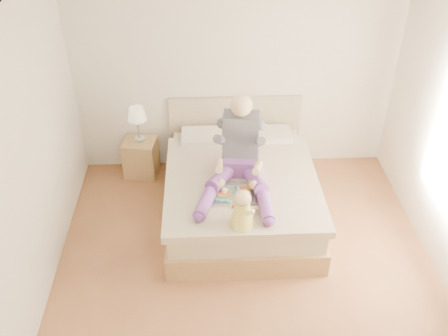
{
  "coord_description": "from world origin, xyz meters",
  "views": [
    {
      "loc": [
        -0.41,
        -3.54,
        3.94
      ],
      "look_at": [
        -0.2,
        0.83,
        0.8
      ],
      "focal_mm": 40.0,
      "sensor_mm": 36.0,
      "label": 1
    }
  ],
  "objects_px": {
    "bed": "(240,188)",
    "nightstand": "(141,157)",
    "tray": "(233,193)",
    "adult": "(239,157)",
    "baby": "(243,211)"
  },
  "relations": [
    {
      "from": "nightstand",
      "to": "tray",
      "type": "xyz_separation_m",
      "value": [
        1.12,
        -1.29,
        0.39
      ]
    },
    {
      "from": "bed",
      "to": "tray",
      "type": "distance_m",
      "value": 0.6
    },
    {
      "from": "bed",
      "to": "nightstand",
      "type": "bearing_deg",
      "value": 147.3
    },
    {
      "from": "bed",
      "to": "baby",
      "type": "bearing_deg",
      "value": -93.15
    },
    {
      "from": "adult",
      "to": "nightstand",
      "type": "bearing_deg",
      "value": 148.97
    },
    {
      "from": "tray",
      "to": "adult",
      "type": "bearing_deg",
      "value": 74.06
    },
    {
      "from": "bed",
      "to": "baby",
      "type": "height_order",
      "value": "baby"
    },
    {
      "from": "nightstand",
      "to": "tray",
      "type": "bearing_deg",
      "value": -40.05
    },
    {
      "from": "bed",
      "to": "nightstand",
      "type": "height_order",
      "value": "bed"
    },
    {
      "from": "adult",
      "to": "baby",
      "type": "distance_m",
      "value": 0.77
    },
    {
      "from": "tray",
      "to": "baby",
      "type": "distance_m",
      "value": 0.48
    },
    {
      "from": "tray",
      "to": "baby",
      "type": "height_order",
      "value": "baby"
    },
    {
      "from": "adult",
      "to": "bed",
      "type": "bearing_deg",
      "value": 88.57
    },
    {
      "from": "bed",
      "to": "adult",
      "type": "xyz_separation_m",
      "value": [
        -0.03,
        -0.19,
        0.58
      ]
    },
    {
      "from": "adult",
      "to": "baby",
      "type": "relative_size",
      "value": 2.92
    }
  ]
}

